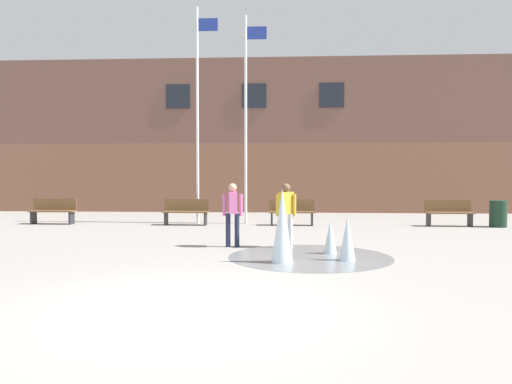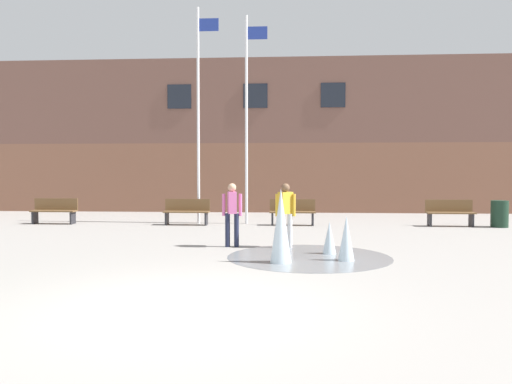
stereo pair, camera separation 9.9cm
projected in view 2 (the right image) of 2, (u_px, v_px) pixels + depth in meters
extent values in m
plane|color=gray|center=(178.00, 308.00, 6.90)|extent=(100.00, 100.00, 0.00)
cube|color=brown|center=(259.00, 177.00, 25.79)|extent=(36.00, 6.00, 3.18)
cube|color=brown|center=(259.00, 108.00, 25.65)|extent=(36.00, 6.00, 3.89)
cube|color=#1E232D|center=(179.00, 97.00, 22.86)|extent=(1.10, 0.06, 1.10)
cube|color=#1E232D|center=(255.00, 96.00, 22.63)|extent=(1.10, 0.06, 1.10)
cube|color=#1E232D|center=(333.00, 95.00, 22.40)|extent=(1.10, 0.06, 1.10)
cylinder|color=gray|center=(309.00, 257.00, 10.99)|extent=(3.62, 3.62, 0.01)
cone|color=silver|center=(346.00, 238.00, 10.51)|extent=(0.35, 0.35, 0.95)
cone|color=silver|center=(281.00, 226.00, 10.27)|extent=(0.45, 0.45, 1.54)
cone|color=silver|center=(329.00, 238.00, 11.40)|extent=(0.32, 0.32, 0.74)
cube|color=#28282D|center=(35.00, 218.00, 17.92)|extent=(0.06, 0.40, 0.44)
cube|color=#28282D|center=(73.00, 218.00, 17.83)|extent=(0.06, 0.40, 0.44)
cube|color=brown|center=(54.00, 211.00, 17.87)|extent=(1.60, 0.44, 0.05)
cube|color=brown|center=(56.00, 204.00, 18.06)|extent=(1.60, 0.04, 0.42)
cube|color=#28282D|center=(167.00, 219.00, 17.56)|extent=(0.06, 0.40, 0.44)
cube|color=#28282D|center=(206.00, 219.00, 17.47)|extent=(0.06, 0.40, 0.44)
cube|color=brown|center=(186.00, 212.00, 17.50)|extent=(1.60, 0.44, 0.05)
cube|color=brown|center=(188.00, 205.00, 17.69)|extent=(1.60, 0.04, 0.42)
cube|color=#28282D|center=(272.00, 219.00, 17.44)|extent=(0.06, 0.40, 0.44)
cube|color=#28282D|center=(313.00, 219.00, 17.35)|extent=(0.06, 0.40, 0.44)
cube|color=brown|center=(292.00, 212.00, 17.39)|extent=(1.60, 0.44, 0.05)
cube|color=brown|center=(292.00, 205.00, 17.58)|extent=(1.60, 0.04, 0.42)
cube|color=#28282D|center=(429.00, 220.00, 17.11)|extent=(0.06, 0.40, 0.44)
cube|color=#28282D|center=(471.00, 220.00, 17.01)|extent=(0.06, 0.40, 0.44)
cube|color=brown|center=(450.00, 213.00, 17.05)|extent=(1.60, 0.44, 0.05)
cube|color=brown|center=(449.00, 206.00, 17.24)|extent=(1.60, 0.04, 0.42)
cylinder|color=silver|center=(281.00, 231.00, 12.33)|extent=(0.12, 0.12, 0.84)
cylinder|color=silver|center=(290.00, 231.00, 12.32)|extent=(0.12, 0.12, 0.84)
cube|color=gold|center=(285.00, 203.00, 12.29)|extent=(0.39, 0.37, 0.54)
sphere|color=brown|center=(285.00, 188.00, 12.28)|extent=(0.21, 0.21, 0.21)
cylinder|color=gold|center=(277.00, 205.00, 12.31)|extent=(0.08, 0.08, 0.55)
cylinder|color=gold|center=(294.00, 205.00, 12.28)|extent=(0.08, 0.08, 0.55)
cylinder|color=#1E233D|center=(228.00, 230.00, 12.44)|extent=(0.12, 0.12, 0.84)
cylinder|color=#1E233D|center=(236.00, 230.00, 12.43)|extent=(0.12, 0.12, 0.84)
cube|color=pink|center=(232.00, 203.00, 12.41)|extent=(0.27, 0.38, 0.54)
sphere|color=tan|center=(232.00, 188.00, 12.39)|extent=(0.21, 0.21, 0.21)
cylinder|color=pink|center=(224.00, 205.00, 12.42)|extent=(0.08, 0.08, 0.55)
cylinder|color=pink|center=(240.00, 205.00, 12.40)|extent=(0.08, 0.08, 0.55)
cylinder|color=silver|center=(198.00, 116.00, 17.97)|extent=(0.10, 0.10, 7.75)
cube|color=#233893|center=(209.00, 25.00, 17.81)|extent=(0.70, 0.02, 0.45)
cylinder|color=silver|center=(246.00, 120.00, 17.86)|extent=(0.10, 0.10, 7.43)
cube|color=#233893|center=(258.00, 33.00, 17.71)|extent=(0.70, 0.02, 0.45)
cylinder|color=#193323|center=(500.00, 214.00, 16.84)|extent=(0.56, 0.56, 0.90)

